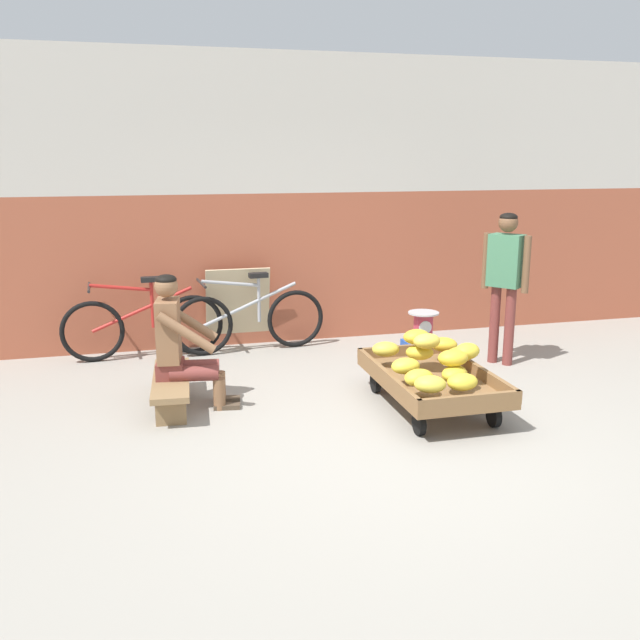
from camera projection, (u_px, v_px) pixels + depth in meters
ground_plane at (394, 447)px, 5.11m from camera, size 80.00×80.00×0.00m
back_wall at (296, 201)px, 7.80m from camera, size 16.00×0.30×3.15m
banana_cart at (431, 381)px, 5.83m from camera, size 0.85×1.44×0.36m
banana_pile at (434, 359)px, 5.69m from camera, size 0.87×1.25×0.26m
low_bench at (171, 385)px, 5.86m from camera, size 0.37×1.12×0.27m
vendor_seated at (180, 342)px, 5.79m from camera, size 0.71×0.54×1.14m
plastic_crate at (422, 356)px, 6.87m from camera, size 0.36×0.28×0.30m
weighing_scale at (423, 326)px, 6.80m from camera, size 0.30×0.30×0.29m
bicycle_near_left at (143, 325)px, 7.26m from camera, size 1.66×0.48×0.86m
bicycle_far_left at (250, 320)px, 7.50m from camera, size 1.66×0.48×0.86m
sign_board at (238, 307)px, 7.69m from camera, size 0.70×0.21×0.88m
customer_adult at (505, 271)px, 6.92m from camera, size 0.35×0.40×1.53m
shopping_bag at (430, 373)px, 6.43m from camera, size 0.18×0.12×0.24m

